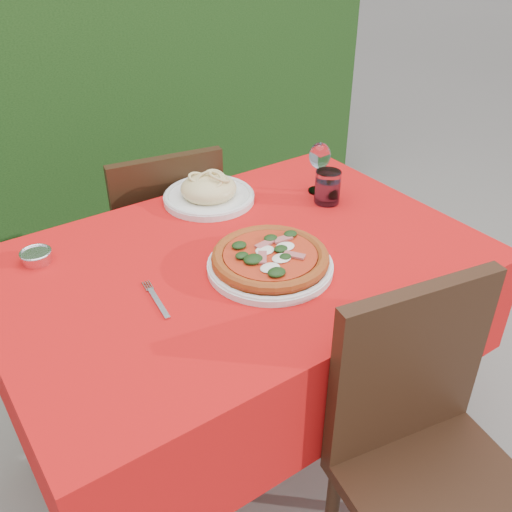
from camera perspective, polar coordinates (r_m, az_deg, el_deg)
ground at (r=2.01m, az=-1.35°, el=-18.25°), size 60.00×60.00×0.00m
hedge at (r=2.77m, az=-20.54°, el=17.47°), size 3.20×0.55×1.78m
dining_table at (r=1.59m, az=-1.63°, el=-4.62°), size 1.26×0.86×0.75m
chair_near at (r=1.40m, az=16.67°, el=-17.84°), size 0.47×0.47×0.89m
chair_far at (r=2.10m, az=-9.06°, el=1.55°), size 0.44×0.44×0.85m
pizza_plate at (r=1.43m, az=1.43°, el=-0.41°), size 0.36×0.36×0.06m
pasta_plate at (r=1.77m, az=-4.75°, el=6.38°), size 0.28×0.28×0.08m
water_glass at (r=1.76m, az=7.16°, el=6.70°), size 0.08×0.08×0.10m
wine_glass at (r=1.79m, az=6.38°, el=9.72°), size 0.07×0.07×0.16m
fork at (r=1.35m, az=-9.72°, el=-4.66°), size 0.04×0.17×0.00m
steel_ramekin at (r=1.58m, az=-21.10°, el=-0.10°), size 0.07×0.07×0.03m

